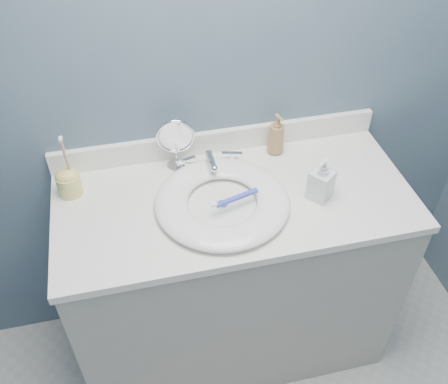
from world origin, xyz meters
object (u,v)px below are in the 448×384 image
object	(u,v)px
makeup_mirror	(176,142)
soap_bottle_amber	(276,134)
toothbrush_holder	(69,181)
soap_bottle_clear	(322,179)

from	to	relation	value
makeup_mirror	soap_bottle_amber	xyz separation A→B (m)	(0.37, 0.00, -0.03)
makeup_mirror	toothbrush_holder	world-z (taller)	toothbrush_holder
makeup_mirror	toothbrush_holder	size ratio (longest dim) A/B	0.86
makeup_mirror	soap_bottle_clear	distance (m)	0.52
soap_bottle_amber	toothbrush_holder	size ratio (longest dim) A/B	0.69
makeup_mirror	soap_bottle_amber	world-z (taller)	makeup_mirror
soap_bottle_amber	toothbrush_holder	distance (m)	0.75
makeup_mirror	toothbrush_holder	bearing A→B (deg)	-165.74
toothbrush_holder	soap_bottle_amber	bearing A→B (deg)	4.45
makeup_mirror	soap_bottle_clear	xyz separation A→B (m)	(0.44, -0.27, -0.03)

